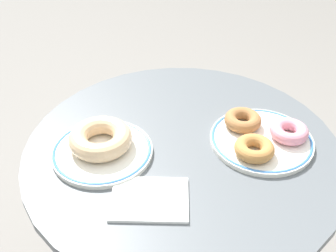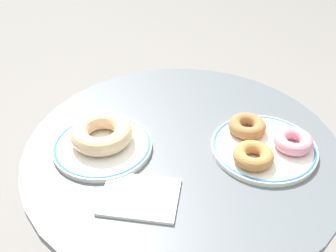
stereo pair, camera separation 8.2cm
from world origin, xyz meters
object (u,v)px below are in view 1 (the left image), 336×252
(cafe_table, at_px, (181,212))
(donut_glazed, at_px, (100,140))
(donut_old_fashioned, at_px, (254,148))
(plate_left, at_px, (102,151))
(plate_right, at_px, (261,140))
(donut_pink_frosted, at_px, (289,131))
(donut_cinnamon, at_px, (243,120))
(paper_napkin, at_px, (150,199))

(cafe_table, distance_m, donut_glazed, 0.29)
(donut_old_fashioned, bearing_deg, donut_glazed, 171.73)
(plate_left, relative_size, plate_right, 0.95)
(cafe_table, height_order, donut_pink_frosted, donut_pink_frosted)
(donut_glazed, height_order, donut_pink_frosted, donut_glazed)
(plate_right, distance_m, donut_old_fashioned, 0.06)
(donut_pink_frosted, distance_m, donut_cinnamon, 0.10)
(paper_napkin, bearing_deg, plate_right, 30.94)
(plate_right, distance_m, paper_napkin, 0.27)
(donut_old_fashioned, xyz_separation_m, paper_napkin, (-0.21, -0.09, -0.02))
(plate_right, bearing_deg, donut_old_fashioned, -121.76)
(plate_left, height_order, plate_right, same)
(cafe_table, relative_size, plate_right, 3.38)
(plate_right, xyz_separation_m, donut_old_fashioned, (-0.03, -0.05, 0.02))
(donut_old_fashioned, bearing_deg, donut_pink_frosted, 29.32)
(donut_pink_frosted, height_order, paper_napkin, donut_pink_frosted)
(plate_right, distance_m, donut_pink_frosted, 0.06)
(cafe_table, bearing_deg, donut_pink_frosted, 0.11)
(cafe_table, xyz_separation_m, donut_old_fashioned, (0.13, -0.05, 0.23))
(donut_pink_frosted, distance_m, paper_napkin, 0.32)
(paper_napkin, bearing_deg, donut_glazed, 123.23)
(plate_right, xyz_separation_m, donut_pink_frosted, (0.05, 0.00, 0.02))
(plate_left, relative_size, paper_napkin, 1.48)
(cafe_table, relative_size, donut_cinnamon, 9.14)
(donut_glazed, distance_m, donut_old_fashioned, 0.30)
(plate_left, distance_m, donut_glazed, 0.03)
(plate_left, bearing_deg, cafe_table, 3.72)
(donut_pink_frosted, height_order, donut_cinnamon, same)
(plate_left, xyz_separation_m, donut_cinnamon, (0.29, 0.06, 0.02))
(plate_left, distance_m, plate_right, 0.32)
(plate_left, distance_m, donut_old_fashioned, 0.30)
(donut_cinnamon, distance_m, donut_old_fashioned, 0.09)
(plate_left, bearing_deg, paper_napkin, -55.98)
(plate_right, xyz_separation_m, paper_napkin, (-0.24, -0.14, -0.00))
(plate_left, xyz_separation_m, paper_napkin, (0.09, -0.13, -0.00))
(plate_right, xyz_separation_m, donut_glazed, (-0.33, -0.00, 0.02))
(donut_pink_frosted, height_order, donut_old_fashioned, same)
(donut_glazed, bearing_deg, plate_left, -74.11)
(cafe_table, height_order, plate_left, plate_left)
(plate_right, height_order, donut_old_fashioned, donut_old_fashioned)
(plate_right, bearing_deg, plate_left, -178.13)
(plate_right, relative_size, donut_glazed, 1.68)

